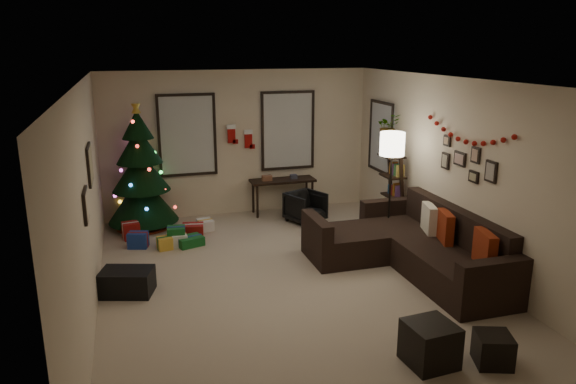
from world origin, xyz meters
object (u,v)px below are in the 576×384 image
object	(u,v)px
christmas_tree	(141,175)
sofa	(411,248)
desk	(283,183)
desk_chair	(306,207)
bookshelf	(395,190)

from	to	relation	value
christmas_tree	sofa	size ratio (longest dim) A/B	0.78
desk	sofa	bearing A→B (deg)	-71.28
christmas_tree	desk_chair	xyz separation A→B (m)	(2.84, -0.57, -0.65)
desk_chair	bookshelf	size ratio (longest dim) A/B	0.36
desk	bookshelf	distance (m)	2.22
bookshelf	desk	bearing A→B (deg)	133.48
christmas_tree	bookshelf	size ratio (longest dim) A/B	1.45
sofa	desk_chair	xyz separation A→B (m)	(-0.80, 2.44, -0.01)
sofa	desk	distance (m)	3.27
christmas_tree	desk	size ratio (longest dim) A/B	1.84
christmas_tree	sofa	distance (m)	4.76
christmas_tree	bookshelf	distance (m)	4.39
desk	bookshelf	size ratio (longest dim) A/B	0.79
sofa	desk_chair	bearing A→B (deg)	108.19
sofa	desk_chair	distance (m)	2.56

